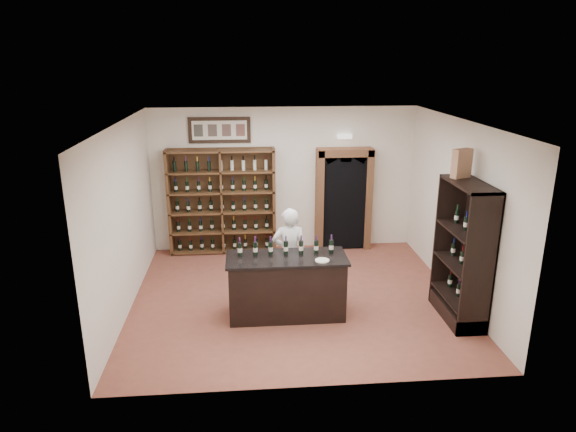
# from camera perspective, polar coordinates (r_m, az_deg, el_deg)

# --- Properties ---
(floor) EXTENTS (5.50, 5.50, 0.00)m
(floor) POSITION_cam_1_polar(r_m,az_deg,el_deg) (8.96, 0.82, -9.03)
(floor) COLOR brown
(floor) RESTS_ON ground
(ceiling) EXTENTS (5.50, 5.50, 0.00)m
(ceiling) POSITION_cam_1_polar(r_m,az_deg,el_deg) (8.08, 0.91, 10.39)
(ceiling) COLOR white
(ceiling) RESTS_ON wall_back
(wall_back) EXTENTS (5.50, 0.04, 3.00)m
(wall_back) POSITION_cam_1_polar(r_m,az_deg,el_deg) (10.80, -0.46, 4.10)
(wall_back) COLOR white
(wall_back) RESTS_ON ground
(wall_left) EXTENTS (0.04, 5.00, 3.00)m
(wall_left) POSITION_cam_1_polar(r_m,az_deg,el_deg) (8.58, -17.74, -0.30)
(wall_left) COLOR white
(wall_left) RESTS_ON ground
(wall_right) EXTENTS (0.04, 5.00, 3.00)m
(wall_right) POSITION_cam_1_polar(r_m,az_deg,el_deg) (9.08, 18.40, 0.60)
(wall_right) COLOR white
(wall_right) RESTS_ON ground
(wine_shelf) EXTENTS (2.20, 0.38, 2.20)m
(wine_shelf) POSITION_cam_1_polar(r_m,az_deg,el_deg) (10.72, -7.34, 1.64)
(wine_shelf) COLOR #53351C
(wine_shelf) RESTS_ON ground
(framed_picture) EXTENTS (1.25, 0.04, 0.52)m
(framed_picture) POSITION_cam_1_polar(r_m,az_deg,el_deg) (10.56, -7.62, 9.44)
(framed_picture) COLOR black
(framed_picture) RESTS_ON wall_back
(arched_doorway) EXTENTS (1.17, 0.35, 2.17)m
(arched_doorway) POSITION_cam_1_polar(r_m,az_deg,el_deg) (10.89, 6.19, 2.15)
(arched_doorway) COLOR black
(arched_doorway) RESTS_ON ground
(emergency_light) EXTENTS (0.30, 0.10, 0.10)m
(emergency_light) POSITION_cam_1_polar(r_m,az_deg,el_deg) (10.72, 6.32, 8.80)
(emergency_light) COLOR white
(emergency_light) RESTS_ON wall_back
(tasting_counter) EXTENTS (1.88, 0.78, 1.00)m
(tasting_counter) POSITION_cam_1_polar(r_m,az_deg,el_deg) (8.19, -0.16, -7.85)
(tasting_counter) COLOR black
(tasting_counter) RESTS_ON ground
(counter_bottle_0) EXTENTS (0.07, 0.07, 0.30)m
(counter_bottle_0) POSITION_cam_1_polar(r_m,az_deg,el_deg) (8.04, -5.37, -3.66)
(counter_bottle_0) COLOR black
(counter_bottle_0) RESTS_ON tasting_counter
(counter_bottle_1) EXTENTS (0.07, 0.07, 0.30)m
(counter_bottle_1) POSITION_cam_1_polar(r_m,az_deg,el_deg) (8.04, -3.65, -3.62)
(counter_bottle_1) COLOR black
(counter_bottle_1) RESTS_ON tasting_counter
(counter_bottle_2) EXTENTS (0.07, 0.07, 0.30)m
(counter_bottle_2) POSITION_cam_1_polar(r_m,az_deg,el_deg) (8.05, -1.94, -3.57)
(counter_bottle_2) COLOR black
(counter_bottle_2) RESTS_ON tasting_counter
(counter_bottle_3) EXTENTS (0.07, 0.07, 0.30)m
(counter_bottle_3) POSITION_cam_1_polar(r_m,az_deg,el_deg) (8.06, -0.23, -3.52)
(counter_bottle_3) COLOR black
(counter_bottle_3) RESTS_ON tasting_counter
(counter_bottle_4) EXTENTS (0.07, 0.07, 0.30)m
(counter_bottle_4) POSITION_cam_1_polar(r_m,az_deg,el_deg) (8.08, 1.47, -3.47)
(counter_bottle_4) COLOR black
(counter_bottle_4) RESTS_ON tasting_counter
(counter_bottle_5) EXTENTS (0.07, 0.07, 0.30)m
(counter_bottle_5) POSITION_cam_1_polar(r_m,az_deg,el_deg) (8.11, 3.15, -3.41)
(counter_bottle_5) COLOR black
(counter_bottle_5) RESTS_ON tasting_counter
(counter_bottle_6) EXTENTS (0.07, 0.07, 0.30)m
(counter_bottle_6) POSITION_cam_1_polar(r_m,az_deg,el_deg) (8.15, 4.83, -3.36)
(counter_bottle_6) COLOR black
(counter_bottle_6) RESTS_ON tasting_counter
(side_cabinet) EXTENTS (0.48, 1.20, 2.20)m
(side_cabinet) POSITION_cam_1_polar(r_m,az_deg,el_deg) (8.47, 18.84, -6.04)
(side_cabinet) COLOR black
(side_cabinet) RESTS_ON ground
(shopkeeper) EXTENTS (0.58, 0.38, 1.60)m
(shopkeeper) POSITION_cam_1_polar(r_m,az_deg,el_deg) (8.66, 0.15, -4.20)
(shopkeeper) COLOR silver
(shopkeeper) RESTS_ON ground
(plate) EXTENTS (0.22, 0.22, 0.02)m
(plate) POSITION_cam_1_polar(r_m,az_deg,el_deg) (7.84, 3.82, -4.95)
(plate) COLOR beige
(plate) RESTS_ON tasting_counter
(wine_crate) EXTENTS (0.34, 0.25, 0.44)m
(wine_crate) POSITION_cam_1_polar(r_m,az_deg,el_deg) (8.26, 18.74, 5.56)
(wine_crate) COLOR #AB7B5A
(wine_crate) RESTS_ON side_cabinet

